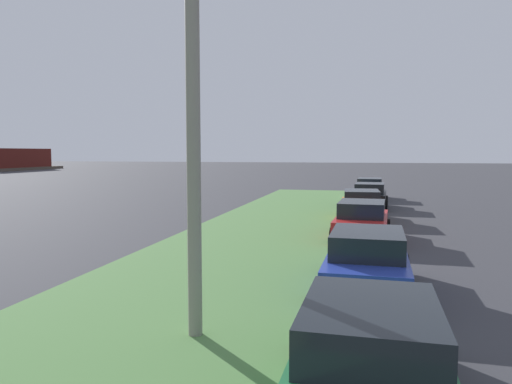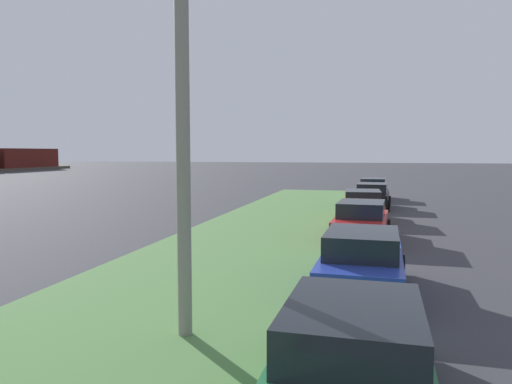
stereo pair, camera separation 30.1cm
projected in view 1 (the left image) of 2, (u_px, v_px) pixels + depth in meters
name	position (u px, v px, depth m)	size (l,w,h in m)	color
grass_median	(173.00, 299.00, 10.42)	(60.00, 6.00, 0.12)	#517F42
parked_car_green	(370.00, 359.00, 5.91)	(4.33, 2.08, 1.47)	#1E6B38
parked_car_blue	(367.00, 262.00, 11.14)	(4.34, 2.10, 1.47)	#23389E
parked_car_red	(362.00, 221.00, 17.68)	(4.39, 2.19, 1.47)	red
parked_car_orange	(361.00, 206.00, 22.78)	(4.38, 2.18, 1.47)	orange
parked_car_black	(370.00, 196.00, 27.80)	(4.39, 2.19, 1.47)	black
parked_car_white	(369.00, 189.00, 33.17)	(4.34, 2.10, 1.47)	silver
streetlight	(214.00, 84.00, 7.89)	(0.76, 2.86, 7.50)	gray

